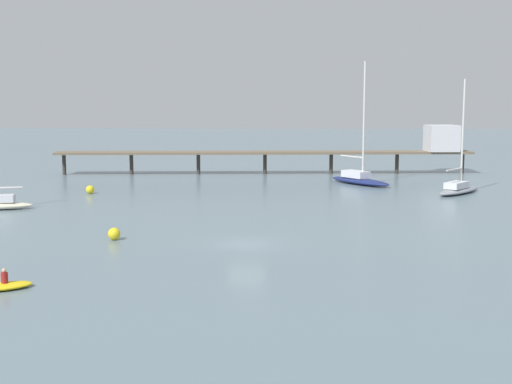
% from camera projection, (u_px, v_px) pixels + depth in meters
% --- Properties ---
extents(ground_plane, '(400.00, 400.00, 0.00)m').
position_uv_depth(ground_plane, '(247.00, 244.00, 46.09)').
color(ground_plane, slate).
extents(pier, '(56.41, 7.59, 6.62)m').
position_uv_depth(pier, '(348.00, 146.00, 90.69)').
color(pier, brown).
rests_on(pier, ground_plane).
extents(sailboat_navy, '(7.62, 9.02, 14.45)m').
position_uv_depth(sailboat_navy, '(359.00, 178.00, 79.54)').
color(sailboat_navy, navy).
rests_on(sailboat_navy, ground_plane).
extents(sailboat_gray, '(6.79, 7.68, 12.16)m').
position_uv_depth(sailboat_gray, '(458.00, 187.00, 71.44)').
color(sailboat_gray, gray).
rests_on(sailboat_gray, ground_plane).
extents(dinghy_yellow, '(3.06, 2.50, 1.14)m').
position_uv_depth(dinghy_yellow, '(5.00, 285.00, 34.99)').
color(dinghy_yellow, yellow).
rests_on(dinghy_yellow, ground_plane).
extents(mooring_buoy_inner, '(0.90, 0.90, 0.90)m').
position_uv_depth(mooring_buoy_inner, '(90.00, 190.00, 71.28)').
color(mooring_buoy_inner, yellow).
rests_on(mooring_buoy_inner, ground_plane).
extents(mooring_buoy_near, '(0.88, 0.88, 0.88)m').
position_uv_depth(mooring_buoy_near, '(114.00, 234.00, 47.46)').
color(mooring_buoy_near, yellow).
rests_on(mooring_buoy_near, ground_plane).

